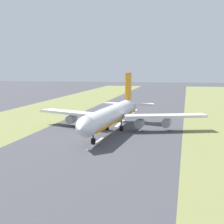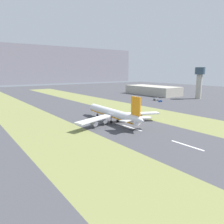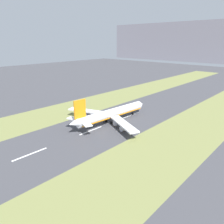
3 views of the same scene
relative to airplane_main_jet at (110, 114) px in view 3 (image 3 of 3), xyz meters
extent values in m
plane|color=#424247|center=(0.89, 1.64, -6.02)|extent=(800.00, 800.00, 0.00)
cube|color=olive|center=(-44.11, 1.64, -6.02)|extent=(40.00, 600.00, 0.01)
cube|color=olive|center=(45.89, 1.64, -6.02)|extent=(40.00, 600.00, 0.01)
cube|color=silver|center=(0.89, -58.10, -6.01)|extent=(1.20, 18.00, 0.01)
cube|color=silver|center=(0.89, -18.10, -6.01)|extent=(1.20, 18.00, 0.01)
cube|color=silver|center=(0.89, 21.90, -6.01)|extent=(1.20, 18.00, 0.01)
cylinder|color=white|center=(0.12, 1.90, 0.18)|extent=(9.58, 56.27, 6.00)
cone|color=white|center=(2.08, 32.34, 0.18)|extent=(6.19, 5.37, 5.88)
cone|color=white|center=(-1.87, -29.03, 0.98)|extent=(5.47, 6.31, 5.10)
cube|color=orange|center=(0.12, 1.90, -1.47)|extent=(9.13, 54.01, 0.70)
cube|color=white|center=(-17.80, -4.18, -0.72)|extent=(29.42, 14.81, 0.90)
cube|color=white|center=(17.12, -6.43, -0.72)|extent=(28.74, 17.97, 0.90)
cylinder|color=#93939E|center=(-9.12, -1.51, -3.17)|extent=(3.50, 5.00, 3.20)
cylinder|color=#93939E|center=(-18.32, -4.43, -3.17)|extent=(3.50, 5.00, 3.20)
cylinder|color=#93939E|center=(8.85, -2.67, -3.17)|extent=(3.50, 5.00, 3.20)
cylinder|color=#93939E|center=(17.60, -6.74, -3.17)|extent=(3.50, 5.00, 3.20)
cube|color=orange|center=(-1.54, -24.05, 8.68)|extent=(1.31, 8.03, 11.00)
cube|color=white|center=(-7.03, -23.69, 1.18)|extent=(10.78, 6.74, 0.60)
cube|color=white|center=(3.94, -24.40, 1.18)|extent=(10.92, 7.78, 0.60)
cylinder|color=#59595E|center=(1.49, 23.14, -3.52)|extent=(0.50, 0.50, 3.20)
cylinder|color=black|center=(1.49, 23.14, -5.12)|extent=(1.01, 1.85, 1.80)
cylinder|color=#59595E|center=(-2.66, -0.93, -3.52)|extent=(0.50, 0.50, 3.20)
cylinder|color=black|center=(-2.66, -0.93, -5.12)|extent=(1.01, 1.85, 1.80)
cylinder|color=#59595E|center=(2.52, -1.26, -3.52)|extent=(0.50, 0.50, 3.20)
cylinder|color=black|center=(2.52, -1.26, -5.12)|extent=(1.01, 1.85, 1.80)
camera|label=1|loc=(-25.24, 127.95, 16.86)|focal=60.00mm
camera|label=2|loc=(-85.99, -117.43, 29.01)|focal=35.00mm
camera|label=3|loc=(94.03, -100.88, 46.46)|focal=35.00mm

